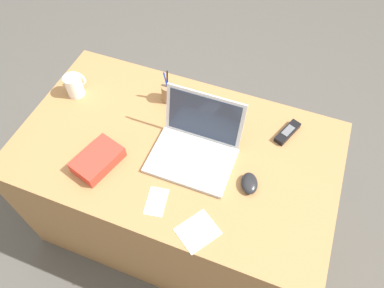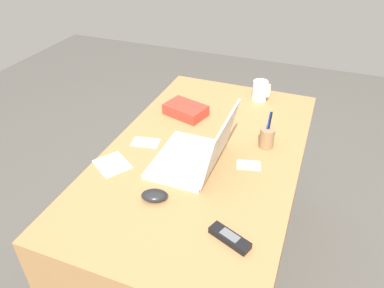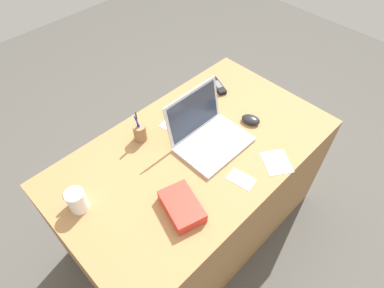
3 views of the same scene
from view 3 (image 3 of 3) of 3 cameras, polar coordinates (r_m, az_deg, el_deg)
name	(u,v)px [view 3 (image 3 of 3)]	position (r m, az deg, el deg)	size (l,w,h in m)	color
ground_plane	(194,223)	(2.20, 0.36, -13.64)	(6.00, 6.00, 0.00)	#4C4944
desk	(194,192)	(1.88, 0.41, -8.43)	(1.39, 0.81, 0.74)	#9E7042
laptop	(208,134)	(1.58, 2.74, 1.74)	(0.34, 0.29, 0.24)	silver
computer_mouse	(251,120)	(1.72, 10.24, 4.22)	(0.07, 0.10, 0.04)	black
coffee_mug_white	(77,200)	(1.43, -19.51, -9.20)	(0.08, 0.09, 0.11)	white
cordless_phone	(218,86)	(1.91, 4.53, 10.09)	(0.09, 0.15, 0.03)	black
pen_holder	(140,132)	(1.61, -9.08, 2.04)	(0.06, 0.06, 0.17)	olive
snack_bag	(182,206)	(1.37, -1.78, -10.85)	(0.13, 0.20, 0.05)	red
paper_note_near_laptop	(170,126)	(1.69, -3.87, 3.14)	(0.06, 0.10, 0.00)	white
paper_note_left	(277,162)	(1.58, 14.56, -3.10)	(0.12, 0.14, 0.00)	white
paper_note_right	(241,179)	(1.49, 8.57, -6.10)	(0.07, 0.12, 0.00)	white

